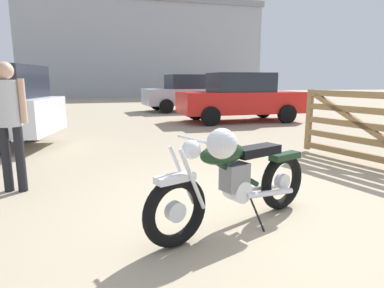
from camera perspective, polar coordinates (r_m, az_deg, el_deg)
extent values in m
plane|color=gray|center=(3.86, 10.59, -11.15)|extent=(80.00, 80.00, 0.00)
torus|color=black|center=(2.93, -2.86, -11.50)|extent=(0.63, 0.37, 0.64)
cylinder|color=silver|center=(2.93, -2.86, -11.50)|extent=(0.20, 0.15, 0.18)
torus|color=black|center=(3.87, 15.21, -6.23)|extent=(0.63, 0.37, 0.64)
cylinder|color=silver|center=(3.87, 15.21, -6.23)|extent=(0.20, 0.15, 0.18)
cube|color=silver|center=(2.83, -2.91, -5.88)|extent=(0.38, 0.27, 0.06)
cube|color=black|center=(3.82, 15.61, -2.01)|extent=(0.42, 0.29, 0.07)
cylinder|color=silver|center=(2.85, 0.05, -6.12)|extent=(0.27, 0.15, 0.58)
cylinder|color=silver|center=(2.96, -1.69, -5.43)|extent=(0.27, 0.15, 0.58)
sphere|color=silver|center=(2.87, -0.11, -0.96)|extent=(0.17, 0.17, 0.17)
cylinder|color=silver|center=(2.91, 1.16, 0.58)|extent=(0.29, 0.57, 0.03)
sphere|color=silver|center=(2.68, 5.11, 0.08)|extent=(0.25, 0.25, 0.25)
cylinder|color=black|center=(3.24, 6.80, -4.54)|extent=(0.71, 0.38, 0.47)
ellipsoid|color=black|center=(3.12, 5.33, -1.67)|extent=(0.56, 0.42, 0.20)
cube|color=black|center=(3.44, 11.01, -1.13)|extent=(0.57, 0.41, 0.09)
cube|color=slate|center=(3.29, 7.33, -5.56)|extent=(0.31, 0.27, 0.26)
cylinder|color=silver|center=(3.36, 7.76, -7.89)|extent=(0.28, 0.28, 0.22)
cylinder|color=silver|center=(3.59, 13.25, -8.19)|extent=(0.66, 0.36, 0.14)
cylinder|color=silver|center=(3.71, 10.87, -7.44)|extent=(0.66, 0.36, 0.14)
cylinder|color=black|center=(3.39, 10.96, -11.44)|extent=(0.12, 0.22, 0.33)
cube|color=olive|center=(7.09, 19.42, 3.95)|extent=(0.11, 0.12, 1.20)
cube|color=olive|center=(6.46, 27.17, -1.77)|extent=(0.84, 2.30, 0.11)
cube|color=olive|center=(6.42, 27.37, 0.49)|extent=(0.84, 2.30, 0.11)
cube|color=olive|center=(6.38, 27.57, 2.79)|extent=(0.84, 2.30, 0.11)
cube|color=olive|center=(6.35, 27.78, 5.11)|extent=(0.84, 2.30, 0.11)
cube|color=olive|center=(6.34, 27.99, 7.44)|extent=(0.84, 2.30, 0.11)
cube|color=olive|center=(6.38, 27.56, 2.61)|extent=(0.77, 2.11, 1.08)
cylinder|color=black|center=(4.84, -27.34, -2.32)|extent=(0.12, 0.12, 0.86)
cylinder|color=black|center=(4.92, -29.22, -2.29)|extent=(0.12, 0.12, 0.86)
cylinder|color=#B2B2B7|center=(4.78, -29.07, 6.12)|extent=(0.30, 0.30, 0.58)
cylinder|color=tan|center=(4.70, -27.04, 6.60)|extent=(0.08, 0.08, 0.55)
sphere|color=tan|center=(4.78, -29.52, 10.90)|extent=(0.22, 0.22, 0.22)
cylinder|color=black|center=(10.50, 3.20, 4.77)|extent=(0.63, 0.24, 0.62)
cylinder|color=black|center=(12.13, 0.62, 5.63)|extent=(0.63, 0.24, 0.62)
cylinder|color=black|center=(11.63, 15.97, 4.98)|extent=(0.63, 0.24, 0.62)
cylinder|color=black|center=(13.13, 12.09, 5.79)|extent=(0.63, 0.24, 0.62)
cube|color=red|center=(11.75, 8.18, 7.10)|extent=(4.31, 2.00, 0.72)
cube|color=#232833|center=(11.72, 8.28, 10.42)|extent=(2.10, 1.69, 0.64)
cylinder|color=black|center=(8.81, -25.88, 2.57)|extent=(0.66, 0.30, 0.64)
cylinder|color=black|center=(14.51, -4.42, 6.47)|extent=(0.64, 0.29, 0.62)
cylinder|color=black|center=(16.17, -6.04, 6.91)|extent=(0.64, 0.29, 0.62)
cylinder|color=black|center=(15.44, 5.35, 6.73)|extent=(0.64, 0.29, 0.62)
cylinder|color=black|center=(17.01, 2.89, 7.15)|extent=(0.64, 0.29, 0.62)
cube|color=#ADB2BC|center=(15.71, -0.48, 8.16)|extent=(4.40, 2.31, 0.72)
cube|color=#232833|center=(15.69, -0.48, 10.64)|extent=(2.20, 1.83, 0.64)
cylinder|color=black|center=(18.26, -26.19, 6.28)|extent=(0.62, 0.30, 0.60)
cylinder|color=black|center=(19.89, -25.88, 6.60)|extent=(0.62, 0.30, 0.60)
cube|color=#ADB2BC|center=(19.18, -29.72, 7.28)|extent=(4.14, 2.34, 0.76)
cube|color=#232833|center=(19.13, -29.18, 9.55)|extent=(2.64, 1.94, 0.72)
cube|color=#9EA0A8|center=(35.56, -9.15, 14.74)|extent=(21.33, 15.50, 7.72)
cube|color=gray|center=(36.08, -9.36, 21.27)|extent=(21.66, 15.83, 0.50)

